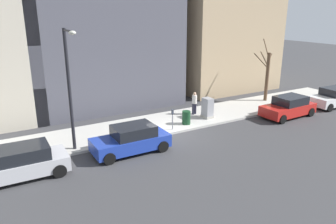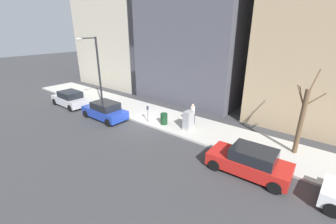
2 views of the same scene
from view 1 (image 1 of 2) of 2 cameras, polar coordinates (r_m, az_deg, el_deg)
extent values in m
plane|color=#38383A|center=(20.61, 0.71, -3.96)|extent=(120.00, 120.00, 0.00)
cube|color=#B2AFA8|center=(22.22, -1.92, -2.15)|extent=(4.00, 36.00, 0.15)
cube|color=white|center=(29.67, 26.84, 1.97)|extent=(1.91, 4.24, 0.70)
cube|color=black|center=(29.68, 27.23, 3.23)|extent=(1.66, 2.24, 0.60)
cylinder|color=black|center=(28.02, 26.34, 0.69)|extent=(0.24, 0.65, 0.64)
cylinder|color=black|center=(28.98, 23.64, 1.55)|extent=(0.24, 0.65, 0.64)
cylinder|color=black|center=(31.44, 27.16, 2.24)|extent=(0.24, 0.65, 0.64)
cube|color=red|center=(25.40, 20.12, 0.46)|extent=(1.94, 4.26, 0.70)
cube|color=black|center=(25.38, 20.55, 1.93)|extent=(1.67, 2.25, 0.60)
cylinder|color=black|center=(23.80, 19.32, -1.19)|extent=(0.24, 0.65, 0.64)
cylinder|color=black|center=(24.83, 16.31, -0.15)|extent=(0.24, 0.65, 0.64)
cylinder|color=black|center=(26.21, 23.62, -0.01)|extent=(0.24, 0.65, 0.64)
cylinder|color=black|center=(27.15, 20.72, 0.90)|extent=(0.24, 0.65, 0.64)
cube|color=#1E389E|center=(18.08, -6.54, -5.29)|extent=(1.80, 4.20, 0.70)
cube|color=black|center=(17.91, -6.03, -3.25)|extent=(1.60, 2.20, 0.60)
cylinder|color=black|center=(16.95, -10.19, -8.00)|extent=(0.22, 0.64, 0.64)
cylinder|color=black|center=(18.43, -12.03, -5.97)|extent=(0.22, 0.64, 0.64)
cylinder|color=black|center=(18.10, -0.90, -6.01)|extent=(0.22, 0.64, 0.64)
cylinder|color=black|center=(19.49, -3.34, -4.28)|extent=(0.22, 0.64, 0.64)
cube|color=#B7B7BC|center=(16.83, -24.24, -8.60)|extent=(1.86, 4.22, 0.70)
cube|color=black|center=(16.58, -23.83, -6.47)|extent=(1.63, 2.22, 0.60)
cylinder|color=black|center=(16.31, -18.35, -9.71)|extent=(0.23, 0.64, 0.64)
cylinder|color=black|center=(17.84, -19.46, -7.43)|extent=(0.23, 0.64, 0.64)
cylinder|color=slate|center=(20.88, 0.79, -1.70)|extent=(0.07, 0.07, 1.05)
cube|color=#2D333D|center=(20.67, 0.80, 0.07)|extent=(0.14, 0.10, 0.30)
cube|color=#A8A399|center=(23.49, 6.84, -0.75)|extent=(0.83, 0.61, 0.18)
cube|color=#939399|center=(23.28, 6.90, 0.92)|extent=(0.75, 0.55, 1.25)
cylinder|color=black|center=(17.96, -16.76, 3.42)|extent=(0.18, 0.18, 6.50)
cylinder|color=black|center=(16.73, -17.04, 13.38)|extent=(1.60, 0.10, 0.10)
ellipsoid|color=beige|center=(15.95, -16.33, 13.10)|extent=(0.56, 0.32, 0.20)
cylinder|color=brown|center=(28.56, 16.88, 5.86)|extent=(0.28, 0.28, 4.02)
cylinder|color=brown|center=(28.23, 16.44, 8.84)|extent=(0.44, 0.68, 1.28)
cylinder|color=brown|center=(28.52, 15.89, 8.59)|extent=(1.15, 0.70, 1.24)
cylinder|color=brown|center=(28.66, 16.73, 10.57)|extent=(1.08, 0.36, 1.52)
cylinder|color=brown|center=(28.81, 17.29, 8.79)|extent=(0.54, 0.91, 0.87)
cylinder|color=#14381E|center=(21.94, 3.20, -0.97)|extent=(0.56, 0.56, 0.90)
cylinder|color=#1E1E2D|center=(23.97, 4.40, 0.50)|extent=(0.16, 0.16, 0.82)
cylinder|color=#1E1E2D|center=(24.15, 4.78, 0.62)|extent=(0.16, 0.16, 0.82)
cylinder|color=silver|center=(23.86, 4.63, 2.22)|extent=(0.36, 0.36, 0.62)
sphere|color=tan|center=(23.76, 4.66, 3.19)|extent=(0.22, 0.22, 0.22)
camera|label=2|loc=(22.53, 49.19, 11.25)|focal=24.00mm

